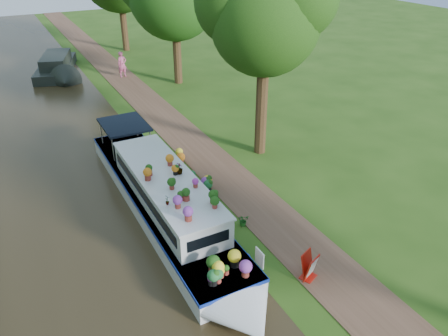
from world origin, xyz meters
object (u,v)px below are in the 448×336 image
sandwich_board (309,267)px  plant_boat (168,200)px  pedestrian_pink (122,64)px  second_boat (57,66)px

sandwich_board → plant_boat: bearing=95.6°
plant_boat → pedestrian_pink: bearing=78.7°
sandwich_board → pedestrian_pink: (0.97, 23.45, 0.51)m
sandwich_board → second_boat: bearing=74.3°
plant_boat → second_boat: (-0.50, 21.39, -0.25)m
plant_boat → sandwich_board: size_ratio=15.25×
plant_boat → pedestrian_pink: size_ratio=7.39×
second_boat → sandwich_board: bearing=-65.4°
second_boat → sandwich_board: 26.61m
plant_boat → sandwich_board: plant_boat is taller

